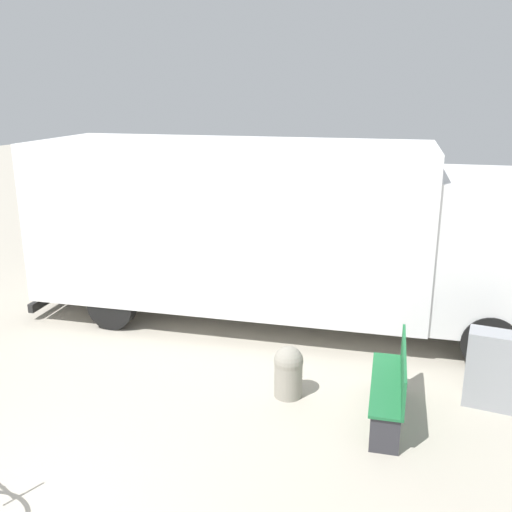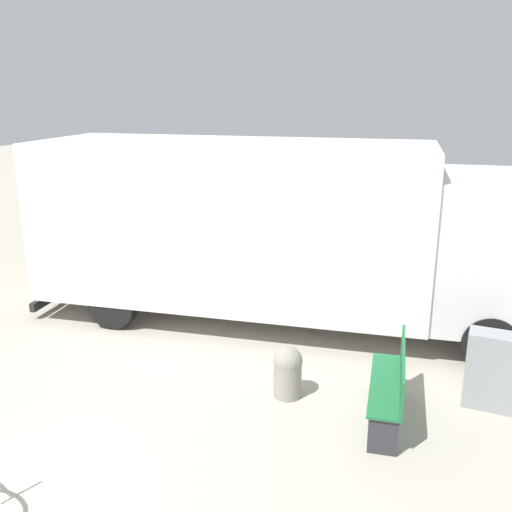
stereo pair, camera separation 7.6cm
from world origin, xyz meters
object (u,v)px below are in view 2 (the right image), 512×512
(delivery_truck, at_px, (274,226))
(bollard_near_bench, at_px, (288,370))
(park_bench, at_px, (393,382))
(utility_box, at_px, (492,370))

(delivery_truck, bearing_deg, bollard_near_bench, -73.51)
(delivery_truck, distance_m, park_bench, 3.79)
(delivery_truck, height_order, bollard_near_bench, delivery_truck)
(delivery_truck, bearing_deg, utility_box, -33.30)
(delivery_truck, relative_size, bollard_near_bench, 12.41)
(bollard_near_bench, height_order, utility_box, utility_box)
(bollard_near_bench, xyz_separation_m, utility_box, (2.53, 0.83, 0.14))
(bollard_near_bench, distance_m, utility_box, 2.67)
(park_bench, relative_size, bollard_near_bench, 2.37)
(delivery_truck, height_order, park_bench, delivery_truck)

